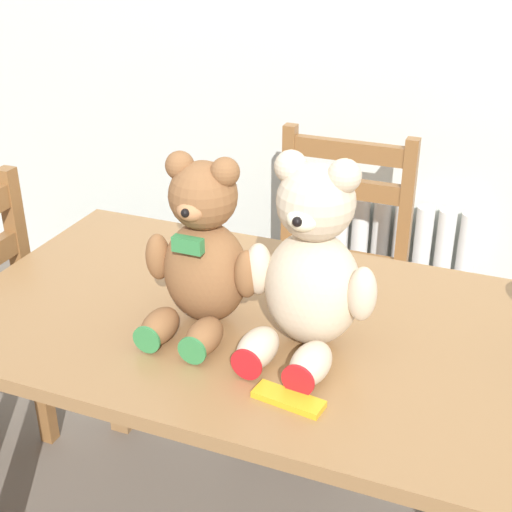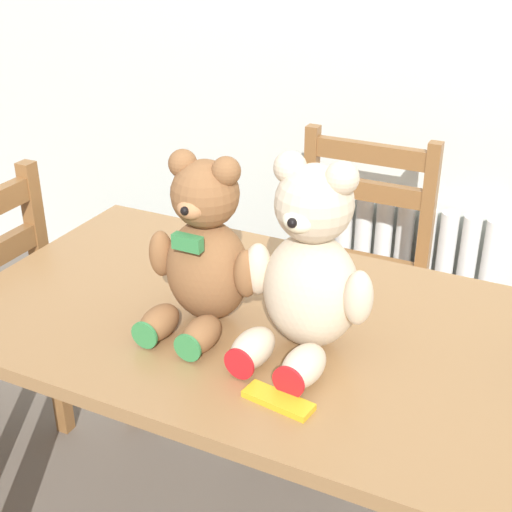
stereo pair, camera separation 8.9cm
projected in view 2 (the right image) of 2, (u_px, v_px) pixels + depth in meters
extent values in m
cylinder|color=white|center=(341.00, 266.00, 2.59)|extent=(0.06, 0.06, 0.56)
cylinder|color=white|center=(361.00, 270.00, 2.56)|extent=(0.06, 0.06, 0.56)
cylinder|color=white|center=(380.00, 274.00, 2.54)|extent=(0.06, 0.06, 0.56)
cylinder|color=white|center=(400.00, 278.00, 2.51)|extent=(0.06, 0.06, 0.56)
cylinder|color=white|center=(420.00, 283.00, 2.48)|extent=(0.06, 0.06, 0.56)
cylinder|color=white|center=(441.00, 287.00, 2.45)|extent=(0.06, 0.06, 0.56)
cylinder|color=white|center=(463.00, 292.00, 2.42)|extent=(0.06, 0.06, 0.56)
cylinder|color=white|center=(485.00, 296.00, 2.39)|extent=(0.06, 0.06, 0.56)
cube|color=white|center=(403.00, 342.00, 2.61)|extent=(0.58, 0.10, 0.04)
cube|color=olive|center=(285.00, 331.00, 1.44)|extent=(1.36, 0.73, 0.03)
cube|color=olive|center=(131.00, 329.00, 2.10)|extent=(0.06, 0.06, 0.68)
cube|color=brown|center=(341.00, 287.00, 2.14)|extent=(0.42, 0.46, 0.03)
cube|color=brown|center=(375.00, 404.00, 2.00)|extent=(0.04, 0.04, 0.41)
cube|color=brown|center=(254.00, 368.00, 2.15)|extent=(0.04, 0.04, 0.41)
cube|color=brown|center=(421.00, 272.00, 2.24)|extent=(0.04, 0.04, 0.85)
cube|color=brown|center=(309.00, 249.00, 2.39)|extent=(0.04, 0.04, 0.85)
cube|color=brown|center=(371.00, 153.00, 2.15)|extent=(0.34, 0.03, 0.06)
cube|color=brown|center=(368.00, 191.00, 2.20)|extent=(0.34, 0.03, 0.06)
cube|color=brown|center=(48.00, 308.00, 2.02)|extent=(0.04, 0.04, 0.87)
ellipsoid|color=brown|center=(208.00, 270.00, 1.42)|extent=(0.17, 0.15, 0.21)
sphere|color=brown|center=(205.00, 194.00, 1.34)|extent=(0.13, 0.13, 0.13)
sphere|color=brown|center=(226.00, 171.00, 1.30)|extent=(0.06, 0.06, 0.06)
sphere|color=brown|center=(183.00, 164.00, 1.34)|extent=(0.06, 0.06, 0.06)
ellipsoid|color=#B2794C|center=(192.00, 208.00, 1.31)|extent=(0.06, 0.05, 0.04)
sphere|color=black|center=(185.00, 211.00, 1.29)|extent=(0.02, 0.02, 0.02)
ellipsoid|color=brown|center=(246.00, 274.00, 1.35)|extent=(0.05, 0.05, 0.10)
ellipsoid|color=brown|center=(161.00, 254.00, 1.43)|extent=(0.05, 0.05, 0.10)
ellipsoid|color=brown|center=(202.00, 334.00, 1.34)|extent=(0.06, 0.11, 0.06)
cylinder|color=#337F42|center=(187.00, 348.00, 1.30)|extent=(0.06, 0.01, 0.06)
ellipsoid|color=brown|center=(159.00, 322.00, 1.38)|extent=(0.06, 0.11, 0.06)
cylinder|color=#337F42|center=(144.00, 335.00, 1.34)|extent=(0.06, 0.01, 0.06)
cube|color=#337F42|center=(188.00, 243.00, 1.32)|extent=(0.06, 0.02, 0.03)
ellipsoid|color=beige|center=(311.00, 290.00, 1.33)|extent=(0.20, 0.17, 0.23)
sphere|color=beige|center=(314.00, 203.00, 1.25)|extent=(0.14, 0.14, 0.14)
sphere|color=beige|center=(342.00, 178.00, 1.20)|extent=(0.06, 0.06, 0.06)
sphere|color=beige|center=(290.00, 168.00, 1.25)|extent=(0.06, 0.06, 0.06)
ellipsoid|color=white|center=(300.00, 220.00, 1.21)|extent=(0.07, 0.06, 0.04)
sphere|color=black|center=(292.00, 223.00, 1.19)|extent=(0.02, 0.02, 0.02)
ellipsoid|color=beige|center=(358.00, 298.00, 1.25)|extent=(0.06, 0.06, 0.11)
ellipsoid|color=beige|center=(258.00, 269.00, 1.35)|extent=(0.06, 0.06, 0.11)
ellipsoid|color=beige|center=(304.00, 366.00, 1.25)|extent=(0.08, 0.12, 0.07)
cylinder|color=red|center=(288.00, 382.00, 1.21)|extent=(0.06, 0.01, 0.06)
ellipsoid|color=beige|center=(254.00, 349.00, 1.30)|extent=(0.08, 0.12, 0.07)
cylinder|color=red|center=(238.00, 364.00, 1.26)|extent=(0.06, 0.01, 0.06)
cube|color=gold|center=(278.00, 400.00, 1.21)|extent=(0.13, 0.06, 0.01)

